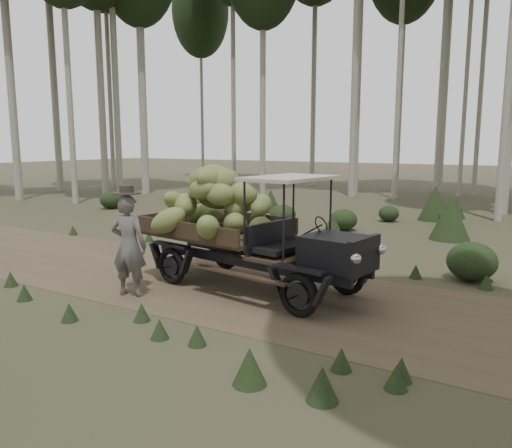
% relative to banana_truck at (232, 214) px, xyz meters
% --- Properties ---
extents(ground, '(120.00, 120.00, 0.00)m').
position_rel_banana_truck_xyz_m(ground, '(-1.53, -0.24, -1.41)').
color(ground, '#473D2B').
rests_on(ground, ground).
extents(dirt_track, '(70.00, 4.00, 0.01)m').
position_rel_banana_truck_xyz_m(dirt_track, '(-1.53, -0.24, -1.41)').
color(dirt_track, brown).
rests_on(dirt_track, ground).
extents(banana_truck, '(4.98, 2.62, 2.46)m').
position_rel_banana_truck_xyz_m(banana_truck, '(0.00, 0.00, 0.00)').
color(banana_truck, black).
rests_on(banana_truck, ground).
extents(farmer, '(0.77, 0.61, 2.03)m').
position_rel_banana_truck_xyz_m(farmer, '(-1.15, -1.64, -0.45)').
color(farmer, '#57534F').
rests_on(farmer, ground).
extents(undergrowth, '(24.65, 22.61, 1.37)m').
position_rel_banana_truck_xyz_m(undergrowth, '(-1.25, -1.28, -0.85)').
color(undergrowth, '#233319').
rests_on(undergrowth, ground).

